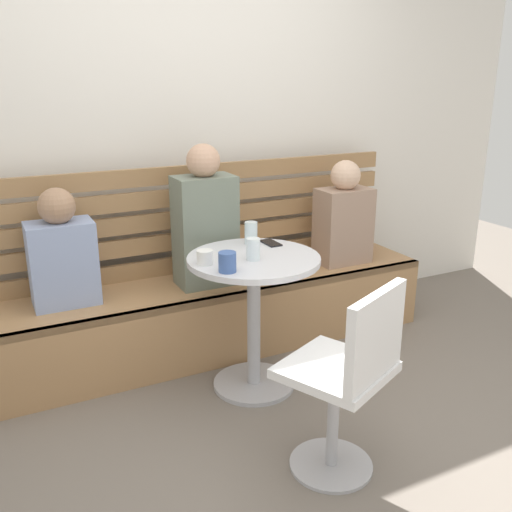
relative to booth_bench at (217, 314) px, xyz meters
name	(u,v)px	position (x,y,z in m)	size (l,w,h in m)	color
ground	(323,457)	(0.00, -1.20, -0.22)	(8.00, 8.00, 0.00)	#70665B
back_wall	(184,103)	(0.00, 0.44, 1.23)	(5.20, 0.10, 2.90)	silver
booth_bench	(217,314)	(0.00, 0.00, 0.00)	(2.70, 0.52, 0.44)	#A87C51
booth_backrest	(199,217)	(0.00, 0.24, 0.56)	(2.65, 0.04, 0.66)	#9A7249
cafe_table	(254,297)	(0.00, -0.51, 0.30)	(0.68, 0.68, 0.74)	#ADADB2
white_chair	(348,376)	(0.02, -1.32, 0.24)	(0.53, 0.53, 0.85)	#ADADB2
person_adult	(205,223)	(-0.06, -0.01, 0.59)	(0.34, 0.22, 0.82)	slate
person_child_left	(62,254)	(-0.85, 0.04, 0.50)	(0.34, 0.22, 0.63)	#8C9EC6
person_child_middle	(343,218)	(0.88, -0.04, 0.51)	(0.34, 0.22, 0.67)	#9E7F6B
cup_water_clear	(253,249)	(-0.02, -0.56, 0.57)	(0.07, 0.07, 0.11)	white
cup_glass_tall	(251,233)	(0.09, -0.30, 0.58)	(0.07, 0.07, 0.12)	silver
cup_mug_blue	(227,262)	(-0.21, -0.66, 0.57)	(0.08, 0.08, 0.10)	#3D5B9E
cup_ceramic_white	(205,257)	(-0.27, -0.51, 0.55)	(0.08, 0.08, 0.07)	white
phone_on_table	(271,243)	(0.18, -0.35, 0.52)	(0.07, 0.14, 0.01)	black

